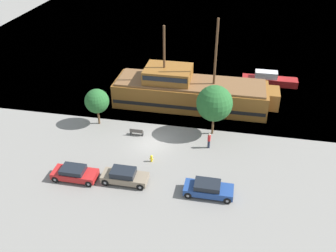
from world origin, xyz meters
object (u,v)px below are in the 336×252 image
(parked_car_curb_front, at_px, (75,173))
(pirate_ship, at_px, (189,92))
(parked_car_curb_mid, at_px, (208,189))
(parked_car_curb_rear, at_px, (124,176))
(bench_promenade_east, at_px, (137,132))
(moored_boat_dockside, at_px, (269,80))
(fire_hydrant, at_px, (151,158))
(pedestrian_walking_near, at_px, (209,140))

(parked_car_curb_front, bearing_deg, pirate_ship, 62.82)
(parked_car_curb_mid, relative_size, parked_car_curb_rear, 1.02)
(bench_promenade_east, bearing_deg, parked_car_curb_mid, -42.70)
(bench_promenade_east, bearing_deg, parked_car_curb_front, -114.15)
(moored_boat_dockside, height_order, fire_hydrant, moored_boat_dockside)
(parked_car_curb_front, xyz_separation_m, fire_hydrant, (6.55, 4.04, -0.26))
(bench_promenade_east, bearing_deg, fire_hydrant, -58.04)
(parked_car_curb_rear, bearing_deg, moored_boat_dockside, 60.15)
(moored_boat_dockside, bearing_deg, parked_car_curb_front, -127.12)
(pirate_ship, height_order, bench_promenade_east, pirate_ship)
(parked_car_curb_rear, relative_size, pedestrian_walking_near, 2.41)
(parked_car_curb_front, relative_size, parked_car_curb_rear, 0.98)
(parked_car_curb_mid, bearing_deg, parked_car_curb_front, -178.92)
(fire_hydrant, bearing_deg, parked_car_curb_rear, -115.90)
(pirate_ship, xyz_separation_m, bench_promenade_east, (-4.74, -8.16, -1.47))
(moored_boat_dockside, bearing_deg, parked_car_curb_rear, -119.85)
(parked_car_curb_front, xyz_separation_m, parked_car_curb_mid, (12.70, 0.24, 0.02))
(pirate_ship, relative_size, parked_car_curb_rear, 4.69)
(pirate_ship, height_order, pedestrian_walking_near, pirate_ship)
(pirate_ship, distance_m, parked_car_curb_mid, 16.94)
(moored_boat_dockside, bearing_deg, pirate_ship, -141.34)
(pirate_ship, bearing_deg, moored_boat_dockside, 38.66)
(fire_hydrant, bearing_deg, pedestrian_walking_near, 32.92)
(fire_hydrant, relative_size, pedestrian_walking_near, 0.42)
(pirate_ship, relative_size, pedestrian_walking_near, 11.30)
(parked_car_curb_mid, relative_size, bench_promenade_east, 2.94)
(pirate_ship, height_order, moored_boat_dockside, pirate_ship)
(parked_car_curb_front, xyz_separation_m, pedestrian_walking_near, (12.01, 7.58, 0.26))
(moored_boat_dockside, xyz_separation_m, parked_car_curb_front, (-18.79, -24.83, -0.05))
(parked_car_curb_front, bearing_deg, moored_boat_dockside, 52.88)
(parked_car_curb_rear, height_order, bench_promenade_east, parked_car_curb_rear)
(parked_car_curb_rear, distance_m, bench_promenade_east, 8.08)
(pirate_ship, height_order, parked_car_curb_mid, pirate_ship)
(parked_car_curb_front, xyz_separation_m, bench_promenade_east, (3.79, 8.46, -0.24))
(parked_car_curb_front, relative_size, bench_promenade_east, 2.82)
(parked_car_curb_mid, bearing_deg, parked_car_curb_rear, 178.53)
(moored_boat_dockside, height_order, parked_car_curb_mid, moored_boat_dockside)
(parked_car_curb_front, bearing_deg, parked_car_curb_mid, 1.08)
(pirate_ship, xyz_separation_m, pedestrian_walking_near, (3.48, -9.04, -0.98))
(parked_car_curb_rear, relative_size, bench_promenade_east, 2.88)
(pirate_ship, distance_m, pedestrian_walking_near, 9.73)
(parked_car_curb_mid, bearing_deg, fire_hydrant, 148.28)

